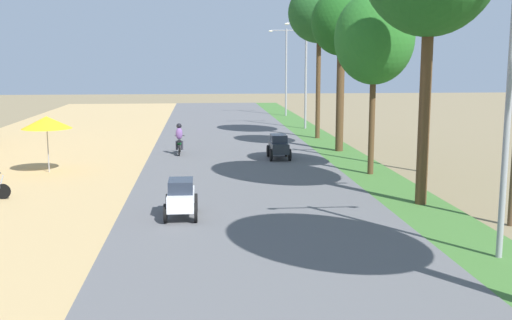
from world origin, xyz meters
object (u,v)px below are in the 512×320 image
Objects in this scene: median_tree_third at (374,39)px; streetlamp_far at (286,66)px; streetlamp_mid at (306,67)px; car_hatchback_charcoal at (279,146)px; median_tree_fourth at (342,24)px; car_hatchback_white at (181,197)px; streetlamp_near at (510,87)px; utility_pole_far at (427,64)px; vendor_umbrella at (47,122)px; motorbike_ahead_third at (179,140)px; median_tree_fifth at (319,13)px.

median_tree_third is 28.72m from streetlamp_far.
streetlamp_mid is 3.84× the size of car_hatchback_charcoal.
median_tree_fourth reaches higher than median_tree_third.
median_tree_fourth is 4.36× the size of car_hatchback_white.
utility_pole_far is at bearing 78.80° from streetlamp_near.
streetlamp_far is (14.42, 27.02, 2.16)m from vendor_umbrella.
car_hatchback_white is 12.36m from car_hatchback_charcoal.
vendor_umbrella is at bearing -118.08° from streetlamp_far.
utility_pole_far is 13.79m from car_hatchback_white.
streetlamp_mid is 26.82m from car_hatchback_white.
motorbike_ahead_third reaches higher than car_hatchback_white.
median_tree_fifth is 4.86× the size of car_hatchback_charcoal.
median_tree_fifth is at bearing 66.68° from car_hatchback_charcoal.
vendor_umbrella is 0.33× the size of streetlamp_far.
median_tree_fifth is at bearing 36.05° from motorbike_ahead_third.
median_tree_third reaches higher than streetlamp_far.
streetlamp_mid reaches higher than car_hatchback_charcoal.
median_tree_third is at bearing -166.60° from utility_pole_far.
median_tree_third is 7.72m from car_hatchback_charcoal.
streetlamp_mid reaches higher than motorbike_ahead_third.
motorbike_ahead_third is (-8.74, 18.22, -3.57)m from streetlamp_near.
median_tree_third is at bearing -90.44° from streetlamp_mid.
streetlamp_mid is 1.01× the size of streetlamp_far.
streetlamp_mid is 15.14m from motorbike_ahead_third.
streetlamp_near is 20.52m from motorbike_ahead_third.
median_tree_fifth is 12.70m from utility_pole_far.
car_hatchback_charcoal is at bearing 102.73° from streetlamp_near.
streetlamp_near is at bearing -101.20° from utility_pole_far.
utility_pole_far reaches higher than streetlamp_near.
median_tree_fourth is at bearing -89.98° from streetlamp_far.
streetlamp_mid is 4.27× the size of motorbike_ahead_third.
car_hatchback_white is 1.11× the size of motorbike_ahead_third.
streetlamp_far is at bearing 89.72° from median_tree_third.
median_tree_third is 11.92m from car_hatchback_white.
streetlamp_near reaches higher than vendor_umbrella.
median_tree_fourth reaches higher than streetlamp_near.
streetlamp_mid is at bearing 90.00° from streetlamp_near.
streetlamp_near reaches higher than motorbike_ahead_third.
utility_pole_far reaches higher than median_tree_third.
motorbike_ahead_third is (-8.75, -0.57, -6.06)m from median_tree_fourth.
car_hatchback_charcoal is (-6.14, 3.85, -4.14)m from utility_pole_far.
vendor_umbrella is at bearing 125.38° from car_hatchback_white.
utility_pole_far is at bearing -3.55° from vendor_umbrella.
motorbike_ahead_third is (-5.07, 1.95, 0.11)m from car_hatchback_charcoal.
vendor_umbrella is 14.83m from median_tree_third.
median_tree_third is 0.81× the size of median_tree_fifth.
car_hatchback_white is (-8.12, -19.69, -7.13)m from median_tree_fifth.
median_tree_third is at bearing -51.67° from car_hatchback_charcoal.
vendor_umbrella reaches higher than car_hatchback_white.
streetlamp_near is 40.49m from streetlamp_far.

